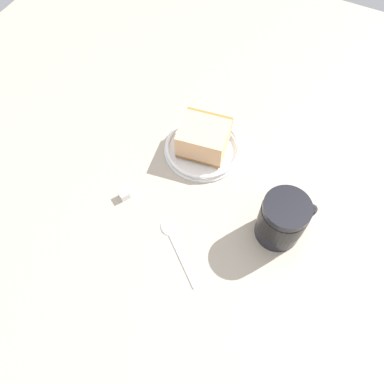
{
  "coord_description": "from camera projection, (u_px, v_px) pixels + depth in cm",
  "views": [
    {
      "loc": [
        33.63,
        15.89,
        61.87
      ],
      "look_at": [
        3.52,
        0.85,
        3.0
      ],
      "focal_mm": 35.59,
      "sensor_mm": 36.0,
      "label": 1
    }
  ],
  "objects": [
    {
      "name": "teaspoon",
      "position": [
        171.0,
        239.0,
        0.66
      ],
      "size": [
        9.41,
        11.18,
        0.8
      ],
      "color": "silver",
      "rests_on": "ground_plane"
    },
    {
      "name": "tea_mug",
      "position": [
        283.0,
        218.0,
        0.63
      ],
      "size": [
        9.02,
        9.0,
        9.72
      ],
      "color": "black",
      "rests_on": "ground_plane"
    },
    {
      "name": "small_plate",
      "position": [
        203.0,
        148.0,
        0.75
      ],
      "size": [
        15.42,
        15.42,
        1.65
      ],
      "color": "white",
      "rests_on": "ground_plane"
    },
    {
      "name": "cake_slice",
      "position": [
        204.0,
        137.0,
        0.73
      ],
      "size": [
        9.44,
        10.2,
        5.61
      ],
      "color": "#9E662D",
      "rests_on": "small_plate"
    },
    {
      "name": "sugar_cube",
      "position": [
        124.0,
        194.0,
        0.7
      ],
      "size": [
        2.33,
        2.33,
        1.7
      ],
      "primitive_type": "cube",
      "rotation": [
        0.0,
        0.0,
        1.02
      ],
      "color": "white",
      "rests_on": "ground_plane"
    },
    {
      "name": "ground_plane",
      "position": [
        196.0,
        189.0,
        0.74
      ],
      "size": [
        135.74,
        135.74,
        3.94
      ],
      "primitive_type": "cube",
      "color": "tan"
    }
  ]
}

